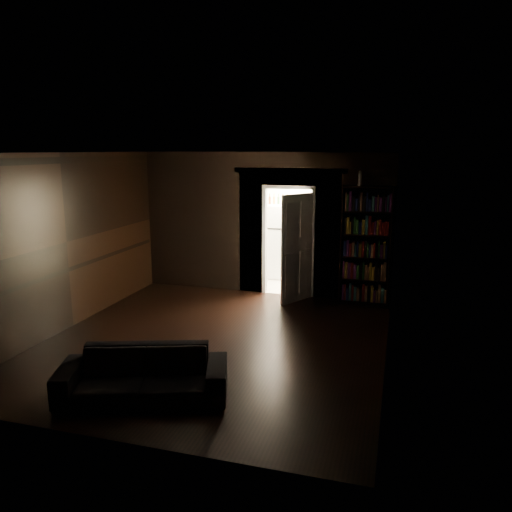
{
  "coord_description": "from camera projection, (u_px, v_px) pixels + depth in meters",
  "views": [
    {
      "loc": [
        2.58,
        -6.65,
        2.85
      ],
      "look_at": [
        0.38,
        0.9,
        1.16
      ],
      "focal_mm": 35.0,
      "sensor_mm": 36.0,
      "label": 1
    }
  ],
  "objects": [
    {
      "name": "kitchen_alcove",
      "position": [
        300.0,
        226.0,
        10.79
      ],
      "size": [
        2.2,
        1.8,
        2.6
      ],
      "color": "beige",
      "rests_on": "ground"
    },
    {
      "name": "figurine",
      "position": [
        360.0,
        178.0,
        8.97
      ],
      "size": [
        0.09,
        0.09,
        0.27
      ],
      "primitive_type": "cube",
      "rotation": [
        0.0,
        0.0,
        0.07
      ],
      "color": "silver",
      "rests_on": "bookshelf"
    },
    {
      "name": "ground",
      "position": [
        215.0,
        341.0,
        7.54
      ],
      "size": [
        5.5,
        5.5,
        0.0
      ],
      "primitive_type": "plane",
      "color": "black",
      "rests_on": "ground"
    },
    {
      "name": "sofa",
      "position": [
        143.0,
        367.0,
        5.78
      ],
      "size": [
        2.1,
        1.4,
        0.74
      ],
      "primitive_type": "imported",
      "rotation": [
        0.0,
        0.0,
        0.32
      ],
      "color": "black",
      "rests_on": "ground"
    },
    {
      "name": "bottles",
      "position": [
        276.0,
        199.0,
        11.05
      ],
      "size": [
        0.59,
        0.19,
        0.24
      ],
      "primitive_type": "cube",
      "rotation": [
        0.0,
        0.0,
        -0.21
      ],
      "color": "black",
      "rests_on": "refrigerator"
    },
    {
      "name": "refrigerator",
      "position": [
        275.0,
        241.0,
        11.26
      ],
      "size": [
        0.79,
        0.74,
        1.65
      ],
      "primitive_type": "cube",
      "rotation": [
        0.0,
        0.0,
        0.08
      ],
      "color": "white",
      "rests_on": "ground"
    },
    {
      "name": "room_walls",
      "position": [
        236.0,
        221.0,
        8.2
      ],
      "size": [
        5.02,
        5.61,
        2.84
      ],
      "color": "black",
      "rests_on": "ground"
    },
    {
      "name": "bookshelf",
      "position": [
        366.0,
        246.0,
        9.16
      ],
      "size": [
        0.94,
        0.46,
        2.2
      ],
      "primitive_type": "cube",
      "rotation": [
        0.0,
        0.0,
        0.16
      ],
      "color": "black",
      "rests_on": "ground"
    },
    {
      "name": "door",
      "position": [
        297.0,
        249.0,
        9.34
      ],
      "size": [
        0.46,
        0.76,
        2.05
      ],
      "primitive_type": "cube",
      "rotation": [
        0.0,
        0.0,
        1.06
      ],
      "color": "white",
      "rests_on": "ground"
    }
  ]
}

